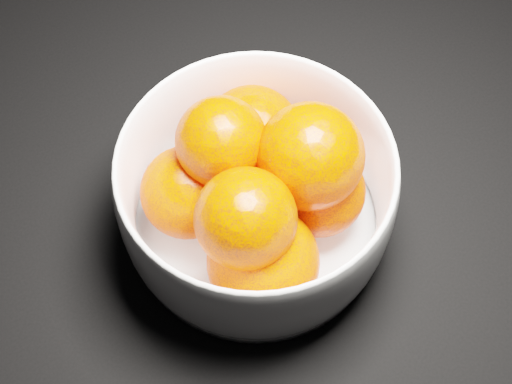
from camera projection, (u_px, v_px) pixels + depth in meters
bowl at (256, 195)px, 0.50m from camera, size 0.19×0.19×0.09m
orange_pile at (259, 186)px, 0.48m from camera, size 0.15×0.17×0.11m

